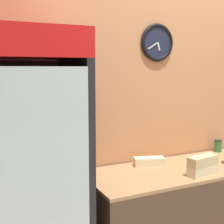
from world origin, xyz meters
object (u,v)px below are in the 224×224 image
at_px(beverage_cooler, 30,169).
at_px(sandwich_flat_left, 149,162).
at_px(sandwich_stack_bottom, 202,170).
at_px(sandwich_stack_middle, 203,161).
at_px(condiment_jar, 218,146).

distance_m(beverage_cooler, sandwich_flat_left, 1.06).
bearing_deg(sandwich_flat_left, sandwich_stack_bottom, -57.23).
distance_m(sandwich_stack_bottom, sandwich_stack_middle, 0.08).
distance_m(sandwich_stack_middle, condiment_jar, 0.79).
xyz_separation_m(sandwich_stack_middle, sandwich_flat_left, (-0.25, 0.39, -0.08)).
relative_size(sandwich_stack_bottom, sandwich_flat_left, 1.00).
bearing_deg(sandwich_stack_middle, sandwich_flat_left, 122.77).
distance_m(sandwich_stack_bottom, sandwich_flat_left, 0.46).
bearing_deg(sandwich_stack_middle, sandwich_stack_bottom, 0.00).
bearing_deg(sandwich_stack_bottom, condiment_jar, 37.35).
bearing_deg(sandwich_flat_left, condiment_jar, 5.99).
xyz_separation_m(sandwich_flat_left, condiment_jar, (0.88, 0.09, 0.02)).
bearing_deg(sandwich_stack_middle, beverage_cooler, 169.10).
bearing_deg(sandwich_stack_bottom, beverage_cooler, 169.10).
bearing_deg(beverage_cooler, sandwich_stack_bottom, -10.90).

